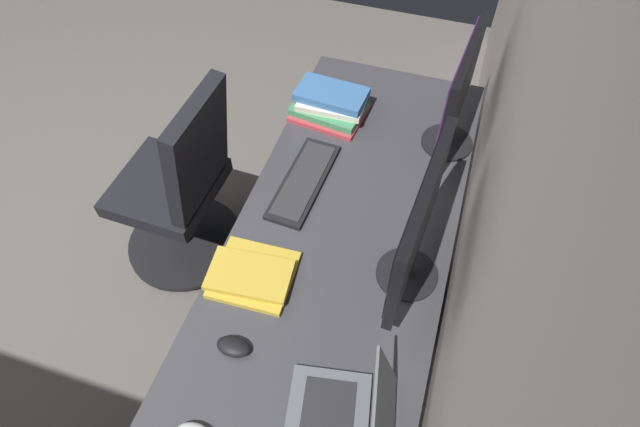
% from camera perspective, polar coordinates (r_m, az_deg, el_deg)
% --- Properties ---
extents(floor_plane, '(5.32, 5.32, 0.00)m').
position_cam_1_polar(floor_plane, '(3.07, -30.15, -3.15)').
color(floor_plane, '#59544F').
extents(wall_back, '(5.04, 0.10, 2.60)m').
position_cam_1_polar(wall_back, '(1.32, 21.15, 4.93)').
color(wall_back, beige).
rests_on(wall_back, ground).
extents(desk, '(2.07, 0.74, 0.73)m').
position_cam_1_polar(desk, '(1.81, 1.52, -5.84)').
color(desk, '#38383D').
rests_on(desk, ground).
extents(drawer_pedestal, '(0.40, 0.51, 0.69)m').
position_cam_1_polar(drawer_pedestal, '(2.11, 2.49, -9.31)').
color(drawer_pedestal, '#38383D').
rests_on(drawer_pedestal, ground).
extents(monitor_primary, '(0.53, 0.20, 0.46)m').
position_cam_1_polar(monitor_primary, '(1.53, 10.51, -1.45)').
color(monitor_primary, black).
rests_on(monitor_primary, desk).
extents(monitor_secondary, '(0.47, 0.20, 0.45)m').
position_cam_1_polar(monitor_secondary, '(1.98, 14.84, 12.55)').
color(monitor_secondary, black).
rests_on(monitor_secondary, desk).
extents(laptop_leftmost, '(0.35, 0.34, 0.22)m').
position_cam_1_polar(laptop_leftmost, '(1.48, 3.12, -21.66)').
color(laptop_leftmost, '#595B60').
rests_on(laptop_leftmost, desk).
extents(keyboard_main, '(0.43, 0.16, 0.02)m').
position_cam_1_polar(keyboard_main, '(1.95, -1.78, 3.55)').
color(keyboard_main, black).
rests_on(keyboard_main, desk).
extents(mouse_main, '(0.06, 0.10, 0.03)m').
position_cam_1_polar(mouse_main, '(1.61, -9.34, -14.03)').
color(mouse_main, black).
rests_on(mouse_main, desk).
extents(book_stack_near, '(0.26, 0.31, 0.10)m').
position_cam_1_polar(book_stack_near, '(2.19, 1.15, 11.80)').
color(book_stack_near, '#B2383D').
rests_on(book_stack_near, desk).
extents(book_stack_far, '(0.24, 0.28, 0.04)m').
position_cam_1_polar(book_stack_far, '(1.71, -7.36, -6.60)').
color(book_stack_far, gold).
rests_on(book_stack_far, desk).
extents(office_chair, '(0.56, 0.56, 0.97)m').
position_cam_1_polar(office_chair, '(2.36, -14.73, 2.31)').
color(office_chair, black).
rests_on(office_chair, ground).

